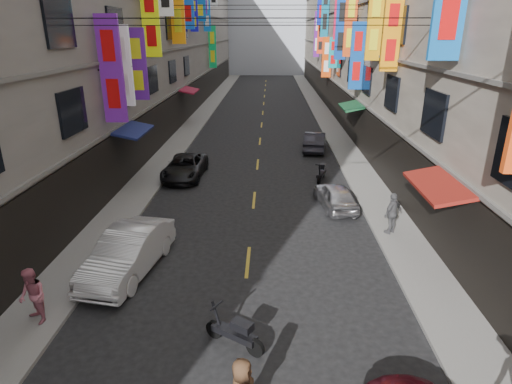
# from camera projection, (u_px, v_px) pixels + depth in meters

# --- Properties ---
(sidewalk_left) EXTENTS (2.00, 90.00, 0.12)m
(sidewalk_left) POSITION_uv_depth(u_px,v_px,m) (194.00, 124.00, 37.90)
(sidewalk_left) COLOR slate
(sidewalk_left) RESTS_ON ground
(sidewalk_right) EXTENTS (2.00, 90.00, 0.12)m
(sidewalk_right) POSITION_uv_depth(u_px,v_px,m) (330.00, 125.00, 37.54)
(sidewalk_right) COLOR slate
(sidewalk_right) RESTS_ON ground
(building_row_left) EXTENTS (10.14, 90.00, 19.00)m
(building_row_left) POSITION_uv_depth(u_px,v_px,m) (115.00, 9.00, 34.77)
(building_row_left) COLOR gray
(building_row_left) RESTS_ON ground
(building_row_right) EXTENTS (10.14, 90.00, 19.00)m
(building_row_right) POSITION_uv_depth(u_px,v_px,m) (412.00, 8.00, 34.04)
(building_row_right) COLOR #A99F8E
(building_row_right) RESTS_ON ground
(haze_block) EXTENTS (18.00, 8.00, 22.00)m
(haze_block) POSITION_uv_depth(u_px,v_px,m) (267.00, 13.00, 80.66)
(haze_block) COLOR #ACB2C0
(haze_block) RESTS_ON ground
(shop_signage) EXTENTS (14.00, 55.00, 12.24)m
(shop_signage) POSITION_uv_depth(u_px,v_px,m) (256.00, 7.00, 28.01)
(shop_signage) COLOR #0D499B
(shop_signage) RESTS_ON ground
(street_awnings) EXTENTS (13.99, 35.20, 0.41)m
(street_awnings) POSITION_uv_depth(u_px,v_px,m) (231.00, 131.00, 21.76)
(street_awnings) COLOR #144C25
(street_awnings) RESTS_ON ground
(overhead_cables) EXTENTS (14.00, 38.04, 1.24)m
(overhead_cables) POSITION_uv_depth(u_px,v_px,m) (258.00, 11.00, 23.42)
(overhead_cables) COLOR black
(overhead_cables) RESTS_ON ground
(lane_markings) EXTENTS (0.12, 80.20, 0.01)m
(lane_markings) POSITION_uv_depth(u_px,v_px,m) (261.00, 132.00, 34.93)
(lane_markings) COLOR gold
(lane_markings) RESTS_ON ground
(scooter_crossing) EXTENTS (1.60, 1.03, 1.14)m
(scooter_crossing) POSITION_uv_depth(u_px,v_px,m) (235.00, 333.00, 11.01)
(scooter_crossing) COLOR black
(scooter_crossing) RESTS_ON ground
(scooter_far_right) EXTENTS (0.74, 1.76, 1.14)m
(scooter_far_right) POSITION_uv_depth(u_px,v_px,m) (321.00, 173.00, 23.52)
(scooter_far_right) COLOR black
(scooter_far_right) RESTS_ON ground
(car_left_mid) EXTENTS (2.32, 4.75, 1.50)m
(car_left_mid) POSITION_uv_depth(u_px,v_px,m) (128.00, 252.00, 14.40)
(car_left_mid) COLOR silver
(car_left_mid) RESTS_ON ground
(car_left_far) EXTENTS (2.17, 4.45, 1.22)m
(car_left_far) POSITION_uv_depth(u_px,v_px,m) (185.00, 167.00, 23.95)
(car_left_far) COLOR black
(car_left_far) RESTS_ON ground
(car_right_mid) EXTENTS (1.92, 3.69, 1.20)m
(car_right_mid) POSITION_uv_depth(u_px,v_px,m) (335.00, 196.00, 19.78)
(car_right_mid) COLOR #ADACB1
(car_right_mid) RESTS_ON ground
(car_right_far) EXTENTS (1.94, 4.11, 1.30)m
(car_right_far) POSITION_uv_depth(u_px,v_px,m) (315.00, 141.00, 29.43)
(car_right_far) COLOR #2A2931
(car_right_far) RESTS_ON ground
(pedestrian_lfar) EXTENTS (0.96, 0.94, 1.64)m
(pedestrian_lfar) POSITION_uv_depth(u_px,v_px,m) (32.00, 296.00, 11.66)
(pedestrian_lfar) COLOR #CA6B7E
(pedestrian_lfar) RESTS_ON sidewalk_left
(pedestrian_rfar) EXTENTS (1.12, 1.09, 1.70)m
(pedestrian_rfar) POSITION_uv_depth(u_px,v_px,m) (392.00, 213.00, 16.93)
(pedestrian_rfar) COLOR #505052
(pedestrian_rfar) RESTS_ON sidewalk_right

